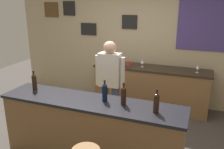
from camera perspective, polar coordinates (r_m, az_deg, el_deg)
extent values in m
plane|color=#423D38|center=(4.12, -2.24, -15.89)|extent=(10.00, 10.00, 0.00)
cube|color=tan|center=(5.43, 6.23, 8.18)|extent=(6.00, 0.06, 2.80)
cube|color=brown|center=(6.27, -14.13, 14.61)|extent=(0.38, 0.02, 0.35)
cube|color=black|center=(6.00, -10.10, 15.10)|extent=(0.31, 0.02, 0.33)
cube|color=black|center=(5.79, -5.55, 10.62)|extent=(0.39, 0.02, 0.28)
cube|color=black|center=(5.40, 4.14, 12.25)|extent=(0.34, 0.02, 0.30)
cube|color=#4C3D7F|center=(5.15, 21.96, 11.61)|extent=(1.19, 0.02, 1.17)
cube|color=brown|center=(3.58, -4.94, -13.24)|extent=(2.57, 0.57, 0.88)
cube|color=black|center=(3.37, -5.14, -6.49)|extent=(2.63, 0.60, 0.04)
cube|color=brown|center=(5.23, 9.01, -3.30)|extent=(2.36, 0.53, 0.86)
cube|color=#2D2319|center=(5.09, 9.25, 1.44)|extent=(2.41, 0.56, 0.04)
cylinder|color=#384766|center=(4.22, 0.79, -8.33)|extent=(0.13, 0.13, 0.86)
cylinder|color=#384766|center=(4.29, -1.74, -7.90)|extent=(0.13, 0.13, 0.86)
cube|color=beige|center=(4.00, -0.51, 1.11)|extent=(0.36, 0.20, 0.56)
sphere|color=tan|center=(3.91, -0.52, 6.38)|extent=(0.21, 0.21, 0.21)
cylinder|color=beige|center=(3.93, 2.47, 0.36)|extent=(0.08, 0.08, 0.52)
cylinder|color=beige|center=(4.09, -3.37, 1.02)|extent=(0.08, 0.08, 0.52)
cylinder|color=black|center=(3.89, -17.81, -2.06)|extent=(0.07, 0.07, 0.20)
sphere|color=black|center=(3.86, -17.96, -0.48)|extent=(0.07, 0.07, 0.07)
cylinder|color=black|center=(3.85, -18.01, -0.02)|extent=(0.03, 0.03, 0.09)
cylinder|color=black|center=(3.84, -18.08, 0.73)|extent=(0.03, 0.03, 0.02)
cylinder|color=black|center=(3.30, -1.71, -4.71)|extent=(0.07, 0.07, 0.20)
sphere|color=black|center=(3.26, -1.73, -2.87)|extent=(0.07, 0.07, 0.07)
cylinder|color=black|center=(3.25, -1.74, -2.34)|extent=(0.03, 0.03, 0.09)
cylinder|color=black|center=(3.23, -1.75, -1.45)|extent=(0.03, 0.03, 0.02)
cylinder|color=black|center=(3.20, 2.73, -5.46)|extent=(0.07, 0.07, 0.20)
sphere|color=black|center=(3.16, 2.76, -3.58)|extent=(0.07, 0.07, 0.07)
cylinder|color=black|center=(3.15, 2.77, -3.03)|extent=(0.03, 0.03, 0.09)
cylinder|color=black|center=(3.13, 2.78, -2.12)|extent=(0.03, 0.03, 0.02)
cylinder|color=black|center=(3.03, 10.37, -7.12)|extent=(0.07, 0.07, 0.20)
sphere|color=black|center=(2.98, 10.49, -5.15)|extent=(0.07, 0.07, 0.07)
cylinder|color=black|center=(2.97, 10.53, -4.58)|extent=(0.03, 0.03, 0.09)
cylinder|color=black|center=(2.95, 10.58, -3.62)|extent=(0.03, 0.03, 0.02)
cylinder|color=silver|center=(5.10, 7.12, 1.83)|extent=(0.06, 0.06, 0.00)
cylinder|color=silver|center=(5.09, 7.14, 2.26)|extent=(0.01, 0.01, 0.07)
cone|color=silver|center=(5.08, 7.17, 3.08)|extent=(0.07, 0.07, 0.08)
cylinder|color=silver|center=(4.95, 19.43, 0.45)|extent=(0.06, 0.06, 0.00)
cylinder|color=silver|center=(4.94, 19.48, 0.89)|extent=(0.01, 0.01, 0.07)
cone|color=silver|center=(4.92, 19.56, 1.73)|extent=(0.07, 0.07, 0.08)
cylinder|color=#B2332D|center=(5.16, 3.83, 2.60)|extent=(0.08, 0.08, 0.09)
torus|color=#B2332D|center=(5.14, 4.43, 2.59)|extent=(0.06, 0.01, 0.06)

